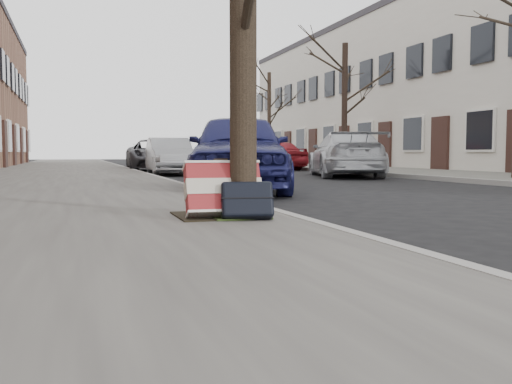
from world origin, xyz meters
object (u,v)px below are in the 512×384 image
object	(u,v)px
suitcase_red	(223,190)
car_near_mid	(170,156)
car_near_front	(238,152)
suitcase_navy	(247,200)

from	to	relation	value
suitcase_red	car_near_mid	size ratio (longest dim) A/B	0.19
suitcase_red	car_near_mid	distance (m)	14.06
suitcase_red	car_near_front	world-z (taller)	car_near_front
suitcase_red	suitcase_navy	distance (m)	0.29
car_near_front	suitcase_navy	bearing A→B (deg)	-89.99
suitcase_red	car_near_mid	world-z (taller)	car_near_mid
car_near_front	car_near_mid	size ratio (longest dim) A/B	1.19
suitcase_red	suitcase_navy	xyz separation A→B (m)	(0.18, -0.20, -0.09)
suitcase_red	suitcase_navy	world-z (taller)	suitcase_red
suitcase_navy	car_near_mid	xyz separation A→B (m)	(1.54, 14.16, 0.31)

